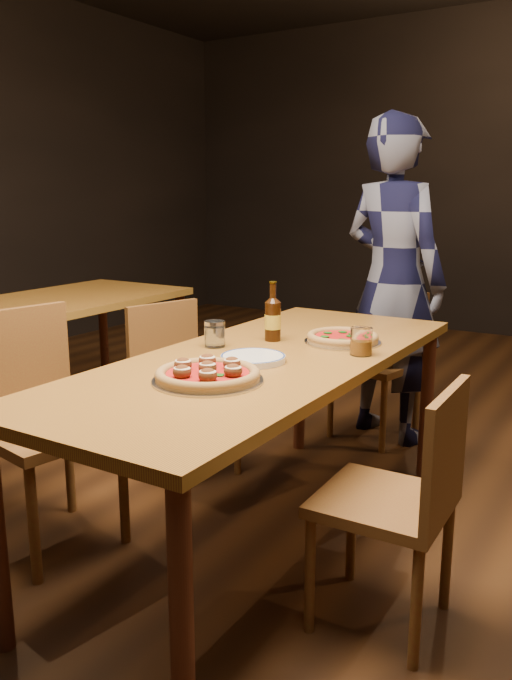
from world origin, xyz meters
The scene contains 15 objects.
ground centered at (0.00, 0.00, 0.00)m, with size 9.00×9.00×0.00m, color black.
room_shell centered at (0.00, 0.00, 1.86)m, with size 9.00×9.00×9.00m.
table_main centered at (0.00, 0.00, 0.68)m, with size 0.80×2.00×0.75m.
table_left centered at (-1.70, 0.30, 0.68)m, with size 0.80×2.00×0.75m.
chair_main_nw centered at (-0.68, -0.44, 0.47)m, with size 0.44×0.44×0.95m, color brown, non-canonical shape.
chair_main_sw centered at (-0.65, 0.37, 0.43)m, with size 0.40×0.40×0.86m, color brown, non-canonical shape.
chair_main_e centered at (0.57, -0.22, 0.42)m, with size 0.39×0.39×0.83m, color brown, non-canonical shape.
chair_end centered at (-0.07, 1.31, 0.43)m, with size 0.40×0.40×0.85m, color brown, non-canonical shape.
pizza_meatball centered at (0.02, -0.38, 0.77)m, with size 0.36×0.36×0.07m.
pizza_margherita centered at (0.16, 0.36, 0.77)m, with size 0.31×0.31×0.04m.
plate_stack centered at (0.01, -0.09, 0.76)m, with size 0.23×0.23×0.02m, color white.
beer_bottle centered at (-0.10, 0.24, 0.83)m, with size 0.07×0.07×0.24m.
water_glass centered at (-0.24, 0.03, 0.80)m, with size 0.08×0.08×0.10m, color white.
amber_glass centered at (0.30, 0.21, 0.80)m, with size 0.08×0.08×0.10m, color #A35E12.
diner centered at (-0.01, 1.38, 0.87)m, with size 0.64×0.42×1.74m, color black.
Camera 1 is at (1.22, -2.03, 1.34)m, focal length 35.00 mm.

